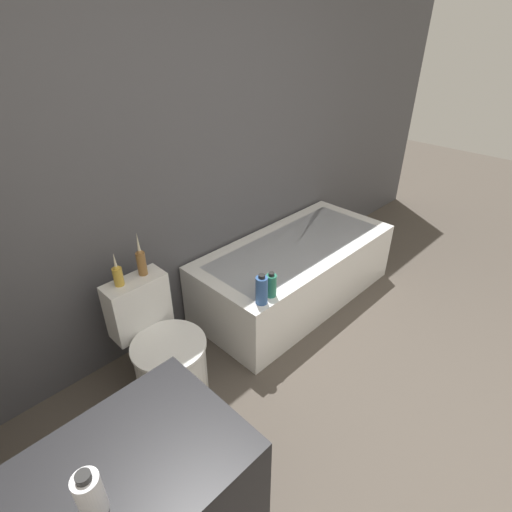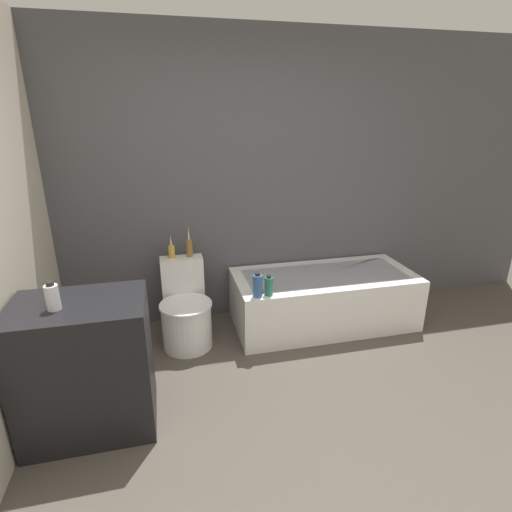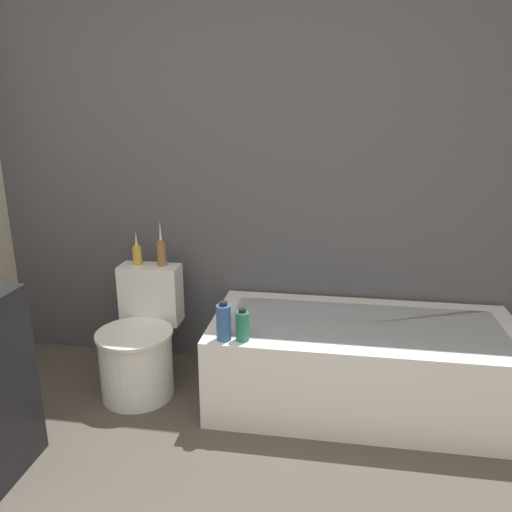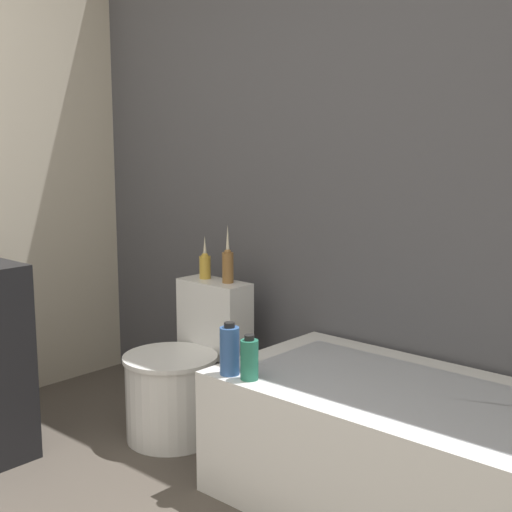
{
  "view_description": "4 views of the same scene",
  "coord_description": "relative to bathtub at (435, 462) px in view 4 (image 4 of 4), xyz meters",
  "views": [
    {
      "loc": [
        -1.46,
        -0.03,
        2.02
      ],
      "look_at": [
        0.04,
        1.45,
        0.75
      ],
      "focal_mm": 28.0,
      "sensor_mm": 36.0,
      "label": 1
    },
    {
      "loc": [
        -0.73,
        -1.51,
        1.9
      ],
      "look_at": [
        -0.03,
        1.42,
        0.81
      ],
      "focal_mm": 28.0,
      "sensor_mm": 36.0,
      "label": 2
    },
    {
      "loc": [
        0.49,
        -0.92,
        1.63
      ],
      "look_at": [
        0.11,
        1.45,
        0.91
      ],
      "focal_mm": 35.0,
      "sensor_mm": 36.0,
      "label": 3
    },
    {
      "loc": [
        1.79,
        -0.56,
        1.41
      ],
      "look_at": [
        0.0,
        1.44,
        0.95
      ],
      "focal_mm": 50.0,
      "sensor_mm": 36.0,
      "label": 4
    }
  ],
  "objects": [
    {
      "name": "bathtub",
      "position": [
        0.0,
        0.0,
        0.0
      ],
      "size": [
        1.67,
        0.76,
        0.5
      ],
      "color": "white",
      "rests_on": "ground"
    },
    {
      "name": "vase_silver",
      "position": [
        -1.21,
        0.19,
        0.55
      ],
      "size": [
        0.05,
        0.05,
        0.28
      ],
      "color": "olive",
      "rests_on": "toilet"
    },
    {
      "name": "vase_gold",
      "position": [
        -1.36,
        0.19,
        0.53
      ],
      "size": [
        0.06,
        0.06,
        0.21
      ],
      "color": "gold",
      "rests_on": "toilet"
    },
    {
      "name": "toilet",
      "position": [
        -1.28,
        -0.05,
        0.03
      ],
      "size": [
        0.44,
        0.59,
        0.71
      ],
      "color": "white",
      "rests_on": "ground"
    },
    {
      "name": "shampoo_bottle_tall",
      "position": [
        -0.71,
        -0.31,
        0.34
      ],
      "size": [
        0.08,
        0.08,
        0.21
      ],
      "color": "#335999",
      "rests_on": "bathtub"
    },
    {
      "name": "shampoo_bottle_short",
      "position": [
        -0.62,
        -0.3,
        0.32
      ],
      "size": [
        0.07,
        0.07,
        0.17
      ],
      "color": "#267259",
      "rests_on": "bathtub"
    },
    {
      "name": "wall_back_tiled",
      "position": [
        -0.68,
        0.43,
        1.05
      ],
      "size": [
        6.4,
        0.06,
        2.6
      ],
      "color": "#4C4C51",
      "rests_on": "ground_plane"
    }
  ]
}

